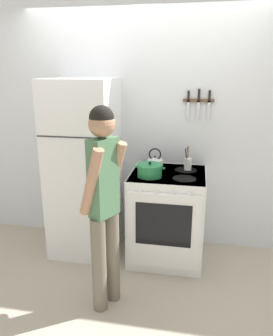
# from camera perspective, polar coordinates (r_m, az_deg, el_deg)

# --- Properties ---
(ground_plane) EXTENTS (14.00, 14.00, 0.00)m
(ground_plane) POSITION_cam_1_polar(r_m,az_deg,el_deg) (3.95, 1.23, -11.90)
(ground_plane) COLOR #B2A893
(wall_back) EXTENTS (10.00, 0.06, 2.55)m
(wall_back) POSITION_cam_1_polar(r_m,az_deg,el_deg) (3.55, 1.43, 6.70)
(wall_back) COLOR silver
(wall_back) RESTS_ON ground_plane
(refrigerator) EXTENTS (0.66, 0.69, 1.82)m
(refrigerator) POSITION_cam_1_polar(r_m,az_deg,el_deg) (3.43, -9.08, -0.15)
(refrigerator) COLOR white
(refrigerator) RESTS_ON ground_plane
(stove_range) EXTENTS (0.73, 0.74, 0.92)m
(stove_range) POSITION_cam_1_polar(r_m,az_deg,el_deg) (3.37, 5.30, -8.31)
(stove_range) COLOR white
(stove_range) RESTS_ON ground_plane
(dutch_oven_pot) EXTENTS (0.29, 0.25, 0.15)m
(dutch_oven_pot) POSITION_cam_1_polar(r_m,az_deg,el_deg) (3.10, 2.33, -0.40)
(dutch_oven_pot) COLOR #237A42
(dutch_oven_pot) RESTS_ON stove_range
(tea_kettle) EXTENTS (0.21, 0.16, 0.21)m
(tea_kettle) POSITION_cam_1_polar(r_m,az_deg,el_deg) (3.37, 3.24, 0.98)
(tea_kettle) COLOR silver
(tea_kettle) RESTS_ON stove_range
(utensil_jar) EXTENTS (0.07, 0.07, 0.25)m
(utensil_jar) POSITION_cam_1_polar(r_m,az_deg,el_deg) (3.35, 8.93, 0.86)
(utensil_jar) COLOR silver
(utensil_jar) RESTS_ON stove_range
(person) EXTENTS (0.37, 0.41, 1.66)m
(person) POSITION_cam_1_polar(r_m,az_deg,el_deg) (2.53, -5.67, -5.40)
(person) COLOR #6B6051
(person) RESTS_ON ground_plane
(wall_knife_strip) EXTENTS (0.31, 0.03, 0.32)m
(wall_knife_strip) POSITION_cam_1_polar(r_m,az_deg,el_deg) (3.42, 10.78, 11.45)
(wall_knife_strip) COLOR brown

